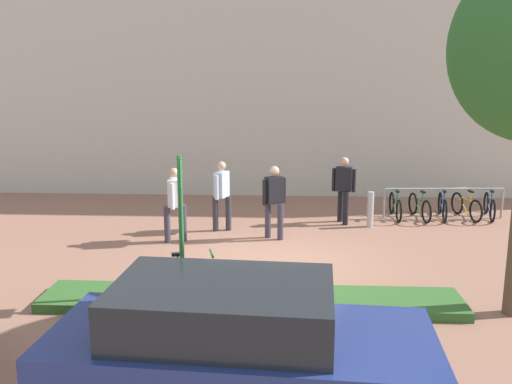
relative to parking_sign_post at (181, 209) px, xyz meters
The scene contains 12 objects.
ground_plane 2.99m from the parking_sign_post, 53.22° to the left, with size 60.00×60.00×0.00m, color #936651.
building_facade 9.83m from the parking_sign_post, 80.66° to the left, with size 28.00×1.20×10.00m, color beige.
planter_strip 1.93m from the parking_sign_post, ahead, with size 7.00×1.10×0.16m, color #336028.
parking_sign_post is the anchor object (origin of this frame).
bike_at_sign 1.30m from the parking_sign_post, 57.85° to the left, with size 1.65×0.53×0.86m.
bike_rack_cluster 8.49m from the parking_sign_post, 45.28° to the left, with size 3.20×1.71×0.83m.
bollard_steel 6.41m from the parking_sign_post, 52.41° to the left, with size 0.16×0.16×0.90m, color #ADADB2.
person_suited_dark 6.24m from the parking_sign_post, 59.01° to the left, with size 0.59×0.47×1.72m.
person_suited_navy 4.16m from the parking_sign_post, 69.31° to the left, with size 0.54×0.41×1.72m.
person_shirt_white 3.62m from the parking_sign_post, 102.92° to the left, with size 0.48×0.61×1.72m.
person_shirt_blue 4.51m from the parking_sign_post, 87.94° to the left, with size 0.45×0.58×1.72m.
car_navy_sedan 3.33m from the parking_sign_post, 68.74° to the right, with size 4.41×2.25×1.54m.
Camera 1 is at (0.17, -10.72, 3.79)m, focal length 39.14 mm.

